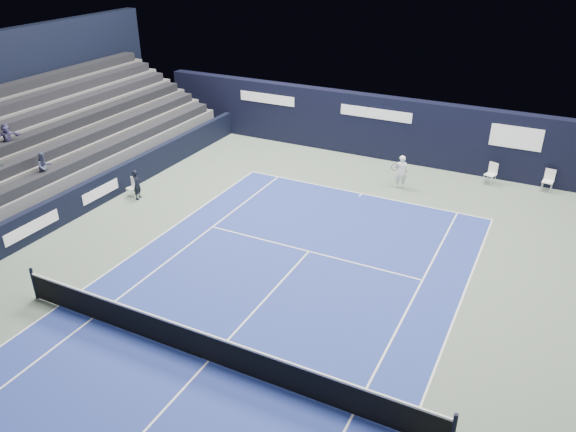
# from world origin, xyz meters

# --- Properties ---
(ground) EXTENTS (48.00, 48.00, 0.00)m
(ground) POSITION_xyz_m (0.00, 2.00, 0.00)
(ground) COLOR #596A5D
(ground) RESTS_ON ground
(court_surface) EXTENTS (10.97, 23.77, 0.01)m
(court_surface) POSITION_xyz_m (0.00, 0.00, 0.00)
(court_surface) COLOR navy
(court_surface) RESTS_ON ground
(folding_chair_back_a) EXTENTS (0.55, 0.57, 0.98)m
(folding_chair_back_a) POSITION_xyz_m (4.82, 15.59, 0.65)
(folding_chair_back_a) COLOR white
(folding_chair_back_a) RESTS_ON ground
(folding_chair_back_b) EXTENTS (0.48, 0.47, 0.99)m
(folding_chair_back_b) POSITION_xyz_m (7.15, 15.87, 0.56)
(folding_chair_back_b) COLOR white
(folding_chair_back_b) RESTS_ON ground
(line_judge_chair) EXTENTS (0.42, 0.41, 0.83)m
(line_judge_chair) POSITION_xyz_m (-8.75, 7.28, 0.47)
(line_judge_chair) COLOR white
(line_judge_chair) RESTS_ON ground
(line_judge) EXTENTS (0.43, 0.54, 1.31)m
(line_judge) POSITION_xyz_m (-8.37, 7.16, 0.65)
(line_judge) COLOR black
(line_judge) RESTS_ON ground
(court_markings) EXTENTS (11.03, 23.83, 0.00)m
(court_markings) POSITION_xyz_m (0.00, 0.00, 0.01)
(court_markings) COLOR white
(court_markings) RESTS_ON court_surface
(tennis_net) EXTENTS (12.90, 0.10, 1.10)m
(tennis_net) POSITION_xyz_m (0.00, 0.00, 0.51)
(tennis_net) COLOR black
(tennis_net) RESTS_ON ground
(back_sponsor_wall) EXTENTS (26.00, 0.63, 3.10)m
(back_sponsor_wall) POSITION_xyz_m (0.01, 16.50, 1.55)
(back_sponsor_wall) COLOR black
(back_sponsor_wall) RESTS_ON ground
(side_barrier_left) EXTENTS (0.33, 22.00, 1.20)m
(side_barrier_left) POSITION_xyz_m (-9.50, 5.97, 0.60)
(side_barrier_left) COLOR black
(side_barrier_left) RESTS_ON ground
(spectator_stand) EXTENTS (6.00, 18.00, 6.40)m
(spectator_stand) POSITION_xyz_m (-13.28, 6.99, 1.95)
(spectator_stand) COLOR #4F4F51
(spectator_stand) RESTS_ON ground
(tennis_player) EXTENTS (0.65, 0.89, 1.52)m
(tennis_player) POSITION_xyz_m (1.27, 13.28, 0.76)
(tennis_player) COLOR white
(tennis_player) RESTS_ON ground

